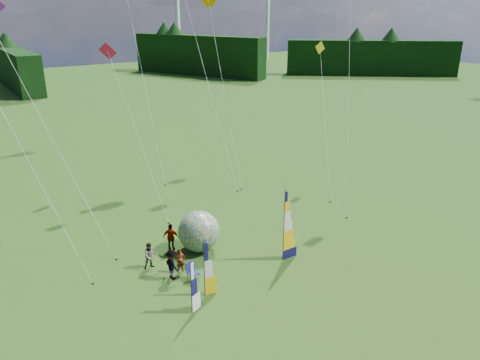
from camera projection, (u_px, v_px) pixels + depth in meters
ground at (293, 285)px, 27.25m from camera, size 220.00×220.00×0.00m
treeline_ring at (295, 223)px, 25.83m from camera, size 210.00×210.00×8.00m
turbine_left at (268, 5)px, 132.19m from camera, size 8.00×1.20×30.00m
turbine_right at (177, 5)px, 124.51m from camera, size 8.00×1.20×30.00m
feather_banner_main at (284, 227)px, 29.02m from camera, size 1.28×0.11×4.71m
side_banner_left at (204, 270)px, 25.66m from camera, size 0.93×0.22×3.30m
side_banner_far at (191, 289)px, 24.21m from camera, size 0.87×0.44×3.02m
bol_inflatable at (199, 231)px, 30.65m from camera, size 3.44×3.44×2.74m
spectator_a at (181, 261)px, 28.32m from camera, size 0.56×0.37×1.52m
spectator_b at (150, 256)px, 28.70m from camera, size 0.86×0.46×1.71m
spectator_c at (172, 264)px, 27.59m from camera, size 0.58×1.25×1.86m
spectator_d at (171, 237)px, 30.76m from camera, size 1.12×1.08×1.88m
camp_chair at (193, 272)px, 27.50m from camera, size 0.70×0.70×1.13m
kite_whale at (204, 62)px, 42.04m from camera, size 9.42×15.68×20.90m
kite_rainbow_delta at (48, 117)px, 28.36m from camera, size 9.00×11.74×17.77m
kite_parafoil at (349, 93)px, 36.20m from camera, size 8.66×9.73×17.66m
small_kite_red at (136, 126)px, 36.13m from camera, size 6.97×11.81×12.92m
small_kite_orange at (224, 86)px, 41.50m from camera, size 7.07×11.10×16.96m
small_kite_yellow at (325, 115)px, 40.43m from camera, size 7.35×9.77×12.59m
small_kite_pink at (34, 166)px, 26.35m from camera, size 8.57×9.88×13.60m
small_kite_green at (141, 62)px, 42.54m from camera, size 3.73×12.05×20.70m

